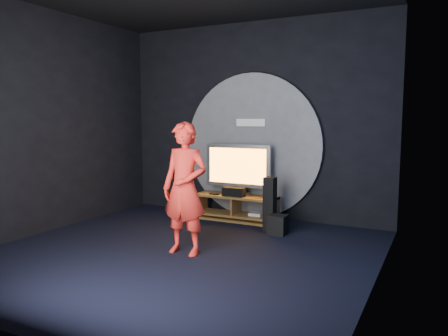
% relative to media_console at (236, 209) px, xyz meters
% --- Properties ---
extents(floor, '(5.00, 5.00, 0.00)m').
position_rel_media_console_xyz_m(floor, '(0.12, -2.05, -0.19)').
color(floor, black).
rests_on(floor, ground).
extents(back_wall, '(5.00, 0.04, 3.50)m').
position_rel_media_console_xyz_m(back_wall, '(0.12, 0.45, 1.56)').
color(back_wall, black).
rests_on(back_wall, ground).
extents(front_wall, '(5.00, 0.04, 3.50)m').
position_rel_media_console_xyz_m(front_wall, '(0.12, -4.55, 1.56)').
color(front_wall, black).
rests_on(front_wall, ground).
extents(left_wall, '(0.04, 5.00, 3.50)m').
position_rel_media_console_xyz_m(left_wall, '(-2.38, -2.05, 1.56)').
color(left_wall, black).
rests_on(left_wall, ground).
extents(right_wall, '(0.04, 5.00, 3.50)m').
position_rel_media_console_xyz_m(right_wall, '(2.62, -2.05, 1.56)').
color(right_wall, black).
rests_on(right_wall, ground).
extents(wall_disc_panel, '(2.60, 0.11, 2.60)m').
position_rel_media_console_xyz_m(wall_disc_panel, '(0.12, 0.39, 1.11)').
color(wall_disc_panel, '#515156').
rests_on(wall_disc_panel, ground).
extents(media_console, '(1.48, 0.45, 0.45)m').
position_rel_media_console_xyz_m(media_console, '(0.00, 0.00, 0.00)').
color(media_console, brown).
rests_on(media_console, ground).
extents(tv, '(1.22, 0.22, 0.89)m').
position_rel_media_console_xyz_m(tv, '(-0.01, 0.07, 0.74)').
color(tv, '#B6B5BD').
rests_on(tv, media_console).
extents(center_speaker, '(0.40, 0.15, 0.15)m').
position_rel_media_console_xyz_m(center_speaker, '(-0.01, -0.09, 0.33)').
color(center_speaker, black).
rests_on(center_speaker, media_console).
extents(remote, '(0.18, 0.05, 0.02)m').
position_rel_media_console_xyz_m(remote, '(-0.38, -0.12, 0.27)').
color(remote, black).
rests_on(remote, media_console).
extents(tower_speaker_left, '(0.17, 0.19, 0.86)m').
position_rel_media_console_xyz_m(tower_speaker_left, '(-1.24, 0.28, 0.24)').
color(tower_speaker_left, black).
rests_on(tower_speaker_left, ground).
extents(tower_speaker_right, '(0.17, 0.19, 0.86)m').
position_rel_media_console_xyz_m(tower_speaker_right, '(0.77, -0.38, 0.24)').
color(tower_speaker_right, black).
rests_on(tower_speaker_right, ground).
extents(subwoofer, '(0.28, 0.28, 0.30)m').
position_rel_media_console_xyz_m(subwoofer, '(0.97, -0.55, -0.04)').
color(subwoofer, black).
rests_on(subwoofer, ground).
extents(player, '(0.65, 0.43, 1.76)m').
position_rel_media_console_xyz_m(player, '(0.20, -2.02, 0.68)').
color(player, red).
rests_on(player, ground).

